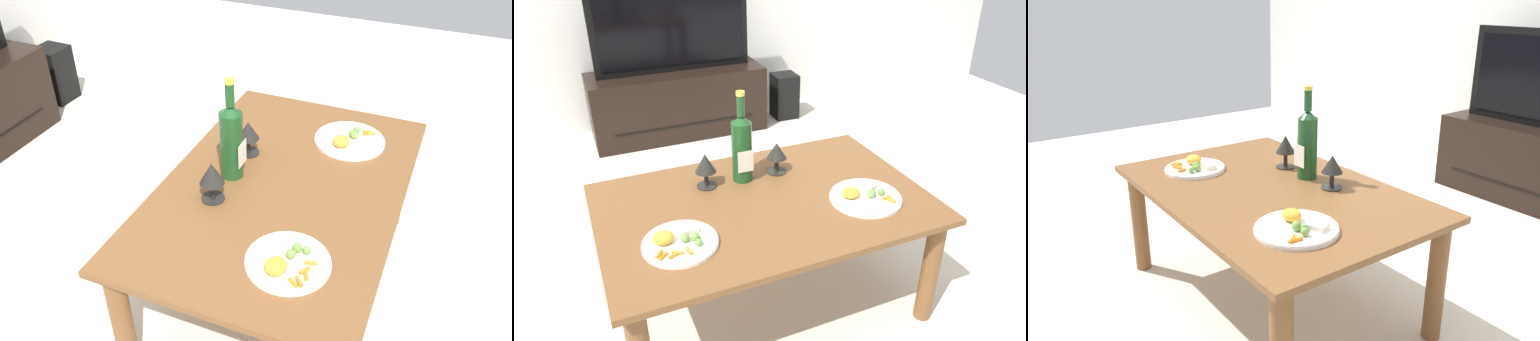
% 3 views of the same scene
% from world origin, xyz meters
% --- Properties ---
extents(ground_plane, '(6.40, 6.40, 0.00)m').
position_xyz_m(ground_plane, '(0.00, 0.00, 0.00)').
color(ground_plane, beige).
extents(dining_table, '(1.27, 0.83, 0.51)m').
position_xyz_m(dining_table, '(0.00, 0.00, 0.43)').
color(dining_table, brown).
rests_on(dining_table, ground_plane).
extents(wine_bottle, '(0.08, 0.09, 0.39)m').
position_xyz_m(wine_bottle, '(-0.01, 0.20, 0.66)').
color(wine_bottle, '#19471E').
rests_on(wine_bottle, dining_table).
extents(goblet_left, '(0.09, 0.09, 0.15)m').
position_xyz_m(goblet_left, '(-0.17, 0.20, 0.61)').
color(goblet_left, black).
rests_on(goblet_left, dining_table).
extents(goblet_right, '(0.09, 0.09, 0.14)m').
position_xyz_m(goblet_right, '(0.14, 0.20, 0.60)').
color(goblet_right, black).
rests_on(goblet_right, dining_table).
extents(dinner_plate_left, '(0.26, 0.26, 0.05)m').
position_xyz_m(dinner_plate_left, '(-0.37, -0.14, 0.52)').
color(dinner_plate_left, white).
rests_on(dinner_plate_left, dining_table).
extents(dinner_plate_right, '(0.28, 0.28, 0.05)m').
position_xyz_m(dinner_plate_right, '(0.37, -0.14, 0.52)').
color(dinner_plate_right, white).
rests_on(dinner_plate_right, dining_table).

